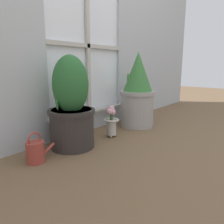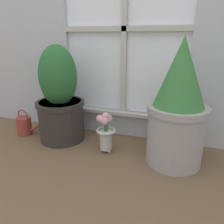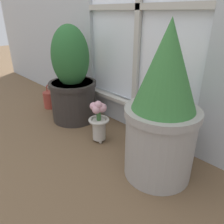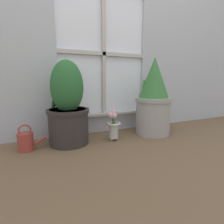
{
  "view_description": "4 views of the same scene",
  "coord_description": "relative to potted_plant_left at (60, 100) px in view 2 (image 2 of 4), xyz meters",
  "views": [
    {
      "loc": [
        -1.45,
        -0.93,
        0.62
      ],
      "look_at": [
        -0.03,
        0.23,
        0.22
      ],
      "focal_mm": 35.0,
      "sensor_mm": 36.0,
      "label": 1
    },
    {
      "loc": [
        0.44,
        -1.0,
        0.74
      ],
      "look_at": [
        -0.01,
        0.3,
        0.26
      ],
      "focal_mm": 35.0,
      "sensor_mm": 36.0,
      "label": 2
    },
    {
      "loc": [
        0.91,
        -0.54,
        0.76
      ],
      "look_at": [
        0.05,
        0.27,
        0.22
      ],
      "focal_mm": 35.0,
      "sensor_mm": 36.0,
      "label": 3
    },
    {
      "loc": [
        -0.65,
        -1.14,
        0.53
      ],
      "look_at": [
        -0.03,
        0.26,
        0.25
      ],
      "focal_mm": 28.0,
      "sensor_mm": 36.0,
      "label": 4
    }
  ],
  "objects": [
    {
      "name": "ground_plane",
      "position": [
        0.41,
        -0.31,
        -0.31
      ],
      "size": [
        10.0,
        10.0,
        0.0
      ],
      "primitive_type": "plane",
      "color": "brown"
    },
    {
      "name": "potted_plant_left",
      "position": [
        0.0,
        0.0,
        0.0
      ],
      "size": [
        0.35,
        0.35,
        0.69
      ],
      "color": "#2D2826",
      "rests_on": "ground_plane"
    },
    {
      "name": "potted_plant_right",
      "position": [
        0.82,
        -0.06,
        0.04
      ],
      "size": [
        0.35,
        0.35,
        0.75
      ],
      "color": "#9E9993",
      "rests_on": "ground_plane"
    },
    {
      "name": "flower_vase",
      "position": [
        0.38,
        -0.07,
        -0.16
      ],
      "size": [
        0.13,
        0.13,
        0.28
      ],
      "color": "#BCB7AD",
      "rests_on": "ground_plane"
    },
    {
      "name": "watering_can",
      "position": [
        -0.33,
        -0.02,
        -0.23
      ],
      "size": [
        0.21,
        0.12,
        0.2
      ],
      "color": "#99382D",
      "rests_on": "ground_plane"
    }
  ]
}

